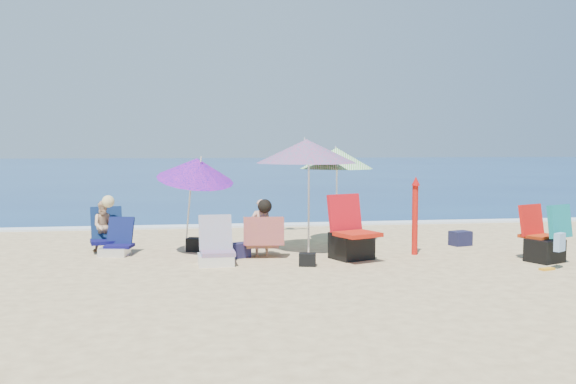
{
  "coord_description": "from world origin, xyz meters",
  "views": [
    {
      "loc": [
        -1.88,
        -9.72,
        1.9
      ],
      "look_at": [
        -0.3,
        1.0,
        1.1
      ],
      "focal_mm": 39.82,
      "sensor_mm": 36.0,
      "label": 1
    }
  ],
  "objects": [
    {
      "name": "chair_rainbow",
      "position": [
        -1.55,
        0.41,
        0.2
      ],
      "size": [
        0.59,
        0.69,
        0.76
      ],
      "color": "#C44547",
      "rests_on": "ground"
    },
    {
      "name": "orange_item",
      "position": [
        3.42,
        -0.81,
        0.02
      ],
      "size": [
        0.26,
        0.17,
        0.03
      ],
      "color": "orange",
      "rests_on": "ground"
    },
    {
      "name": "chair_navy",
      "position": [
        -3.22,
        1.53,
        0.17
      ],
      "size": [
        0.6,
        0.66,
        0.64
      ],
      "color": "#0E0C43",
      "rests_on": "ground"
    },
    {
      "name": "person_left",
      "position": [
        -3.46,
        1.94,
        0.46
      ],
      "size": [
        0.65,
        0.76,
        1.01
      ],
      "color": "tan",
      "rests_on": "ground"
    },
    {
      "name": "umbrella_blue",
      "position": [
        -1.85,
        1.32,
        1.49
      ],
      "size": [
        1.75,
        1.78,
        1.82
      ],
      "color": "silver",
      "rests_on": "ground"
    },
    {
      "name": "umbrella_turquoise",
      "position": [
        0.07,
        1.3,
        1.79
      ],
      "size": [
        2.21,
        2.21,
        2.03
      ],
      "color": "white",
      "rests_on": "ground"
    },
    {
      "name": "person_center",
      "position": [
        -0.74,
        0.97,
        0.48
      ],
      "size": [
        0.69,
        0.64,
        0.99
      ],
      "color": "tan",
      "rests_on": "ground"
    },
    {
      "name": "bag_navy_b",
      "position": [
        3.1,
        1.65,
        0.14
      ],
      "size": [
        0.43,
        0.37,
        0.27
      ],
      "color": "#171833",
      "rests_on": "ground"
    },
    {
      "name": "camp_chair_left",
      "position": [
        0.69,
        0.52,
        0.32
      ],
      "size": [
        0.83,
        1.09,
        1.08
      ],
      "color": "#B81C0D",
      "rests_on": "ground"
    },
    {
      "name": "bag_navy_a",
      "position": [
        -1.13,
        0.96,
        0.12
      ],
      "size": [
        0.38,
        0.34,
        0.25
      ],
      "color": "#1D1B3D",
      "rests_on": "ground"
    },
    {
      "name": "camp_chair_right",
      "position": [
        3.75,
        -0.19,
        0.35
      ],
      "size": [
        0.69,
        1.23,
        0.97
      ],
      "color": "#A52C0B",
      "rests_on": "ground"
    },
    {
      "name": "sea",
      "position": [
        0.0,
        45.0,
        -0.05
      ],
      "size": [
        120.0,
        80.0,
        0.12
      ],
      "color": "navy",
      "rests_on": "ground"
    },
    {
      "name": "furled_umbrella",
      "position": [
        1.89,
        0.81,
        0.75
      ],
      "size": [
        0.15,
        0.15,
        1.36
      ],
      "color": "red",
      "rests_on": "ground"
    },
    {
      "name": "umbrella_striped",
      "position": [
        0.85,
        2.38,
        1.64
      ],
      "size": [
        1.69,
        1.69,
        1.88
      ],
      "color": "white",
      "rests_on": "ground"
    },
    {
      "name": "ground",
      "position": [
        0.0,
        0.0,
        0.0
      ],
      "size": [
        120.0,
        120.0,
        0.0
      ],
      "color": "#D8BC84",
      "rests_on": "ground"
    },
    {
      "name": "bag_black_a",
      "position": [
        -1.85,
        1.72,
        0.12
      ],
      "size": [
        0.38,
        0.33,
        0.24
      ],
      "color": "black",
      "rests_on": "ground"
    },
    {
      "name": "foam",
      "position": [
        0.0,
        5.1,
        0.02
      ],
      "size": [
        120.0,
        0.5,
        0.04
      ],
      "color": "white",
      "rests_on": "ground"
    },
    {
      "name": "bag_black_b",
      "position": [
        -0.13,
        0.05,
        0.1
      ],
      "size": [
        0.29,
        0.23,
        0.2
      ],
      "color": "black",
      "rests_on": "ground"
    }
  ]
}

